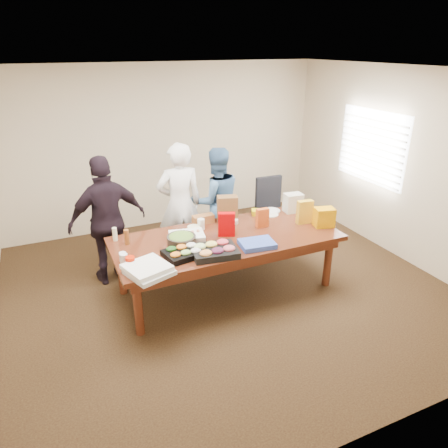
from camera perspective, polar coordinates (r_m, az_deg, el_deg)
name	(u,v)px	position (r m, az deg, el deg)	size (l,w,h in m)	color
floor	(226,289)	(5.53, 0.32, -8.90)	(5.50, 5.00, 0.02)	#47301E
ceiling	(227,69)	(4.68, 0.40, 20.51)	(5.50, 5.00, 0.02)	white
wall_back	(165,147)	(7.20, -8.05, 10.40)	(5.50, 0.04, 2.70)	beige
wall_front	(378,300)	(3.06, 20.40, -9.73)	(5.50, 0.04, 2.70)	beige
wall_right	(401,165)	(6.53, 23.10, 7.39)	(0.04, 5.00, 2.70)	beige
window_panel	(371,147)	(6.88, 19.55, 9.97)	(0.03, 1.40, 1.10)	white
window_blinds	(369,147)	(6.85, 19.30, 9.95)	(0.04, 1.36, 1.00)	beige
conference_table	(226,263)	(5.33, 0.33, -5.41)	(2.80, 1.20, 0.75)	#4C1C0F
office_chair	(274,214)	(6.52, 6.87, 1.31)	(0.52, 0.52, 1.02)	black
person_center	(180,204)	(5.89, -6.06, 2.72)	(0.64, 0.42, 1.75)	white
person_right	(216,201)	(6.17, -1.06, 3.15)	(0.78, 0.61, 1.61)	teal
person_left	(108,221)	(5.55, -15.63, 0.40)	(1.01, 0.42, 1.72)	black
veggie_tray	(184,253)	(4.72, -5.55, -4.01)	(0.43, 0.34, 0.07)	black
fruit_tray	(214,251)	(4.72, -1.32, -3.78)	(0.51, 0.40, 0.08)	black
sheet_cake	(187,236)	(5.11, -5.11, -1.71)	(0.42, 0.31, 0.07)	white
salad_bowl	(181,240)	(4.97, -5.86, -2.24)	(0.35, 0.35, 0.11)	#29241D
chip_bag_blue	(257,244)	(4.93, 4.55, -2.73)	(0.40, 0.30, 0.06)	#3654BB
chip_bag_red	(227,224)	(5.14, 0.35, -0.05)	(0.21, 0.08, 0.30)	#BC0002
chip_bag_yellow	(305,212)	(5.60, 10.99, 1.63)	(0.21, 0.08, 0.32)	gold
chip_bag_orange	(262,218)	(5.42, 5.28, 0.84)	(0.16, 0.07, 0.25)	#D1531B
mayo_jar	(201,224)	(5.35, -3.17, -0.01)	(0.09, 0.09, 0.14)	white
mustard_bottle	(232,220)	(5.43, 1.06, 0.57)	(0.06, 0.06, 0.18)	gold
dressing_bottle	(127,237)	(5.07, -13.19, -1.75)	(0.06, 0.06, 0.19)	brown
ranch_bottle	(115,234)	(5.20, -14.73, -1.36)	(0.06, 0.06, 0.17)	#ECEBB9
banana_bunch	(260,212)	(5.84, 4.92, 1.62)	(0.22, 0.13, 0.07)	yellow
bread_loaf	(203,219)	(5.54, -2.87, 0.68)	(0.28, 0.12, 0.11)	#985E2F
kraft_bag	(227,209)	(5.56, 0.46, 2.11)	(0.27, 0.15, 0.35)	brown
red_cup	(130,262)	(4.55, -12.71, -5.17)	(0.10, 0.10, 0.13)	#C51A00
clear_cup_a	(124,259)	(4.65, -13.55, -4.67)	(0.08, 0.08, 0.12)	white
clear_cup_b	(123,257)	(4.71, -13.69, -4.40)	(0.08, 0.08, 0.11)	silver
pizza_box_lower	(149,272)	(4.41, -10.19, -6.51)	(0.41, 0.41, 0.05)	silver
pizza_box_upper	(147,267)	(4.41, -10.52, -5.86)	(0.41, 0.41, 0.05)	white
plate_a	(270,214)	(5.86, 6.32, 1.33)	(0.24, 0.24, 0.01)	silver
plate_b	(272,211)	(5.99, 6.58, 1.84)	(0.24, 0.24, 0.01)	white
dip_bowl_a	(233,221)	(5.54, 1.22, 0.37)	(0.14, 0.14, 0.06)	beige
dip_bowl_b	(194,229)	(5.32, -4.17, -0.65)	(0.16, 0.16, 0.06)	#F2EDBE
grocery_bag_white	(293,203)	(5.98, 9.44, 2.89)	(0.25, 0.18, 0.27)	silver
grocery_bag_yellow	(324,217)	(5.57, 13.56, 0.90)	(0.25, 0.17, 0.25)	#F7A500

